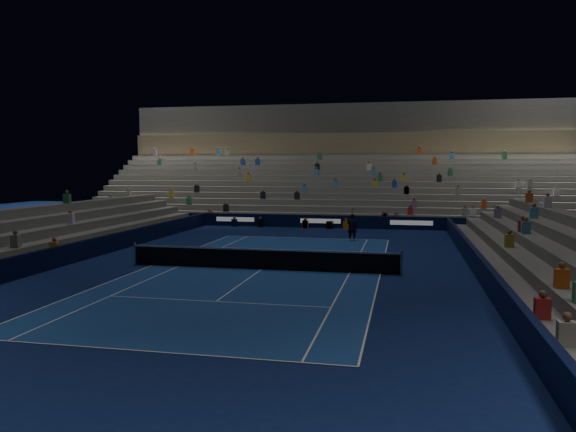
% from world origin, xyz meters
% --- Properties ---
extents(ground, '(90.00, 90.00, 0.00)m').
position_xyz_m(ground, '(0.00, 0.00, 0.00)').
color(ground, '#0B1847').
rests_on(ground, ground).
extents(court_surface, '(10.97, 23.77, 0.01)m').
position_xyz_m(court_surface, '(0.00, 0.00, 0.01)').
color(court_surface, navy).
rests_on(court_surface, ground).
extents(sponsor_barrier_far, '(44.00, 0.25, 1.00)m').
position_xyz_m(sponsor_barrier_far, '(0.00, 18.50, 0.50)').
color(sponsor_barrier_far, black).
rests_on(sponsor_barrier_far, ground).
extents(sponsor_barrier_east, '(0.25, 37.00, 1.00)m').
position_xyz_m(sponsor_barrier_east, '(9.70, 0.00, 0.50)').
color(sponsor_barrier_east, black).
rests_on(sponsor_barrier_east, ground).
extents(sponsor_barrier_west, '(0.25, 37.00, 1.00)m').
position_xyz_m(sponsor_barrier_west, '(-9.70, 0.00, 0.50)').
color(sponsor_barrier_west, black).
rests_on(sponsor_barrier_west, ground).
extents(grandstand_main, '(44.00, 15.20, 11.20)m').
position_xyz_m(grandstand_main, '(0.00, 27.90, 3.38)').
color(grandstand_main, slate).
rests_on(grandstand_main, ground).
extents(grandstand_east, '(5.00, 37.00, 2.50)m').
position_xyz_m(grandstand_east, '(13.17, 0.00, 0.92)').
color(grandstand_east, '#61615D').
rests_on(grandstand_east, ground).
extents(grandstand_west, '(5.00, 37.00, 2.50)m').
position_xyz_m(grandstand_west, '(-13.17, 0.00, 0.92)').
color(grandstand_west, slate).
rests_on(grandstand_west, ground).
extents(tennis_net, '(12.90, 0.10, 1.10)m').
position_xyz_m(tennis_net, '(0.00, 0.00, 0.50)').
color(tennis_net, '#B2B2B7').
rests_on(tennis_net, ground).
extents(tennis_player, '(0.70, 0.51, 1.77)m').
position_xyz_m(tennis_player, '(3.17, 11.13, 0.89)').
color(tennis_player, black).
rests_on(tennis_player, ground).
extents(broadcast_camera, '(0.52, 0.92, 0.58)m').
position_xyz_m(broadcast_camera, '(0.79, 18.01, 0.30)').
color(broadcast_camera, black).
rests_on(broadcast_camera, ground).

